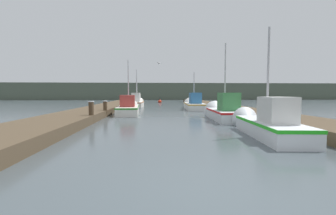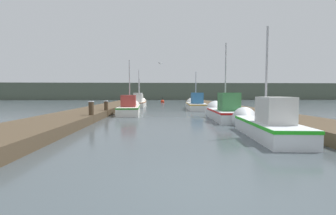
# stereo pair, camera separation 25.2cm
# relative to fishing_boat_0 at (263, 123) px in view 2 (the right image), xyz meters

# --- Properties ---
(ground_plane) EXTENTS (200.00, 200.00, 0.00)m
(ground_plane) POSITION_rel_fishing_boat_0_xyz_m (-3.21, -4.79, -0.44)
(ground_plane) COLOR #424C51
(dock_left) EXTENTS (2.78, 40.00, 0.44)m
(dock_left) POSITION_rel_fishing_boat_0_xyz_m (-8.83, 11.21, -0.22)
(dock_left) COLOR #4C3D2B
(dock_left) RESTS_ON ground_plane
(dock_right) EXTENTS (2.78, 40.00, 0.44)m
(dock_right) POSITION_rel_fishing_boat_0_xyz_m (2.41, 11.21, -0.22)
(dock_right) COLOR #4C3D2B
(dock_right) RESTS_ON ground_plane
(distant_shore_ridge) EXTENTS (120.00, 16.00, 4.01)m
(distant_shore_ridge) POSITION_rel_fishing_boat_0_xyz_m (-3.21, 52.30, 1.56)
(distant_shore_ridge) COLOR #4C5647
(distant_shore_ridge) RESTS_ON ground_plane
(fishing_boat_0) EXTENTS (1.78, 5.16, 4.38)m
(fishing_boat_0) POSITION_rel_fishing_boat_0_xyz_m (0.00, 0.00, 0.00)
(fishing_boat_0) COLOR silver
(fishing_boat_0) RESTS_ON ground_plane
(fishing_boat_1) EXTENTS (1.83, 5.31, 5.01)m
(fishing_boat_1) POSITION_rel_fishing_boat_0_xyz_m (0.04, 5.28, 0.02)
(fishing_boat_1) COLOR silver
(fishing_boat_1) RESTS_ON ground_plane
(fishing_boat_2) EXTENTS (1.78, 6.33, 4.56)m
(fishing_boat_2) POSITION_rel_fishing_boat_0_xyz_m (-6.24, 9.70, 0.01)
(fishing_boat_2) COLOR silver
(fishing_boat_2) RESTS_ON ground_plane
(fishing_boat_3) EXTENTS (2.00, 6.31, 4.17)m
(fishing_boat_3) POSITION_rel_fishing_boat_0_xyz_m (-0.22, 14.14, 0.04)
(fishing_boat_3) COLOR silver
(fishing_boat_3) RESTS_ON ground_plane
(fishing_boat_4) EXTENTS (1.60, 5.24, 4.77)m
(fishing_boat_4) POSITION_rel_fishing_boat_0_xyz_m (-6.25, 18.59, 0.02)
(fishing_boat_4) COLOR silver
(fishing_boat_4) RESTS_ON ground_plane
(fishing_boat_5) EXTENTS (1.64, 4.93, 4.03)m
(fishing_boat_5) POSITION_rel_fishing_boat_0_xyz_m (-6.50, 22.99, 0.03)
(fishing_boat_5) COLOR silver
(fishing_boat_5) RESTS_ON ground_plane
(mooring_piling_0) EXTENTS (0.29, 0.29, 1.32)m
(mooring_piling_0) POSITION_rel_fishing_boat_0_xyz_m (-7.62, 17.65, 0.22)
(mooring_piling_0) COLOR #473523
(mooring_piling_0) RESTS_ON ground_plane
(mooring_piling_1) EXTENTS (0.30, 0.30, 1.09)m
(mooring_piling_1) POSITION_rel_fishing_boat_0_xyz_m (-7.53, 6.97, 0.11)
(mooring_piling_1) COLOR #473523
(mooring_piling_1) RESTS_ON ground_plane
(mooring_piling_2) EXTENTS (0.27, 0.27, 1.26)m
(mooring_piling_2) POSITION_rel_fishing_boat_0_xyz_m (-7.39, 18.09, 0.19)
(mooring_piling_2) COLOR #473523
(mooring_piling_2) RESTS_ON ground_plane
(mooring_piling_3) EXTENTS (0.30, 0.30, 1.18)m
(mooring_piling_3) POSITION_rel_fishing_boat_0_xyz_m (-7.56, 3.67, 0.15)
(mooring_piling_3) COLOR #473523
(mooring_piling_3) RESTS_ON ground_plane
(channel_buoy) EXTENTS (0.62, 0.62, 1.12)m
(channel_buoy) POSITION_rel_fishing_boat_0_xyz_m (-3.19, 29.40, -0.27)
(channel_buoy) COLOR red
(channel_buoy) RESTS_ON ground_plane
(seagull_lead) EXTENTS (0.44, 0.50, 0.12)m
(seagull_lead) POSITION_rel_fishing_boat_0_xyz_m (-3.75, 11.36, 3.74)
(seagull_lead) COLOR white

